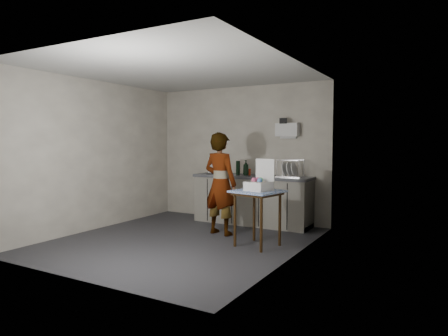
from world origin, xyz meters
The scene contains 15 objects.
ground centered at (0.00, 0.00, 0.00)m, with size 4.00×4.00×0.00m, color #2B2C31.
wall_back centered at (0.00, 1.99, 1.30)m, with size 3.60×0.02×2.60m, color #B2AA9C.
wall_right centered at (1.79, 0.00, 1.30)m, with size 0.02×4.00×2.60m, color #B2AA9C.
wall_left centered at (-1.79, 0.00, 1.30)m, with size 0.02×4.00×2.60m, color #B2AA9C.
ceiling centered at (0.00, 0.00, 2.60)m, with size 3.60×4.00×0.01m, color silver.
kitchen_counter centered at (0.40, 1.70, 0.43)m, with size 2.24×0.62×0.91m.
wall_shelf centered at (1.00, 1.92, 1.75)m, with size 0.42×0.18×0.37m.
side_table centered at (1.16, 0.30, 0.72)m, with size 0.75×0.75×0.83m.
standing_man centered at (0.30, 0.69, 0.84)m, with size 0.62×0.40×1.69m, color #B2A593.
soap_bottle centered at (0.29, 1.66, 1.05)m, with size 0.11×0.11×0.28m, color black.
soda_can centered at (0.32, 1.73, 0.97)m, with size 0.06×0.06×0.12m, color red.
dark_bottle centered at (0.11, 1.68, 1.04)m, with size 0.08×0.08×0.26m, color black.
paper_towel centered at (-0.45, 1.62, 1.06)m, with size 0.18×0.18×0.32m.
dish_rack centered at (1.13, 1.72, 0.98)m, with size 0.44×0.33×0.31m.
bakery_box centered at (1.19, 0.29, 0.93)m, with size 0.38×0.39×0.46m.
Camera 1 is at (3.59, -4.97, 1.54)m, focal length 32.00 mm.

